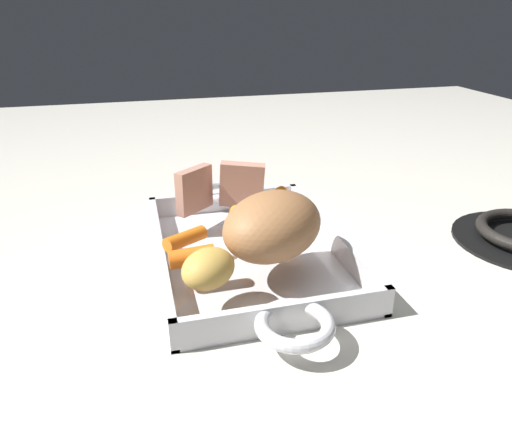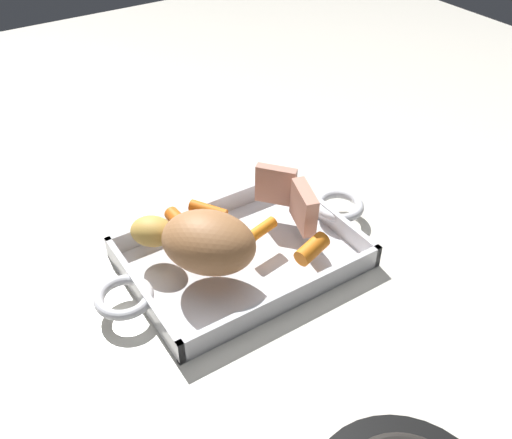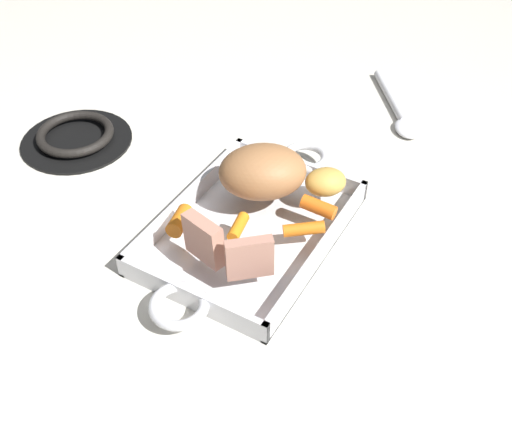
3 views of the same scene
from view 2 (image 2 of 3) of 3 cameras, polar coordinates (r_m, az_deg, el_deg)
name	(u,v)px [view 2 (image 2 of 3)]	position (r m, az deg, el deg)	size (l,w,h in m)	color
ground_plane	(242,261)	(0.81, -1.41, -4.18)	(2.25, 2.25, 0.00)	silver
roasting_dish	(242,255)	(0.81, -1.42, -3.58)	(0.43, 0.23, 0.03)	silver
pork_roast	(209,242)	(0.74, -4.79, -2.27)	(0.13, 0.10, 0.07)	#A56E42
roast_slice_outer	(304,207)	(0.80, 4.82, 1.23)	(0.02, 0.06, 0.06)	tan
roast_slice_thick	(276,185)	(0.85, 2.00, 3.49)	(0.01, 0.06, 0.06)	tan
baby_carrot_long	(312,249)	(0.77, 5.65, -2.95)	(0.02, 0.02, 0.05)	orange
baby_carrot_southwest	(260,229)	(0.80, 0.44, -0.94)	(0.02, 0.02, 0.05)	orange
baby_carrot_southeast	(208,210)	(0.84, -4.82, 0.94)	(0.02, 0.02, 0.06)	orange
baby_carrot_short	(179,221)	(0.82, -7.77, -0.15)	(0.02, 0.02, 0.05)	orange
potato_golden_large	(152,231)	(0.79, -10.39, -1.16)	(0.06, 0.05, 0.04)	gold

